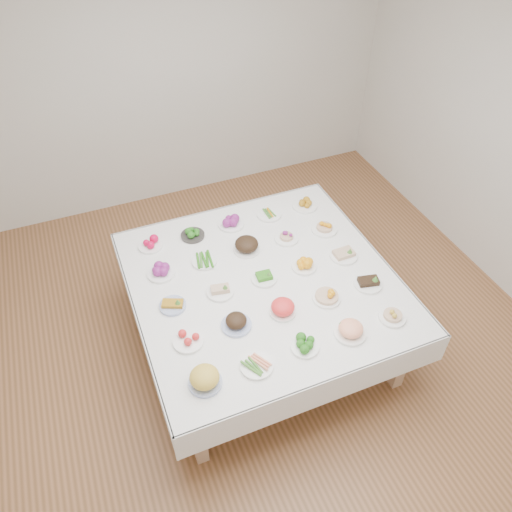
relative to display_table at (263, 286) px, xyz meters
name	(u,v)px	position (x,y,z in m)	size (l,w,h in m)	color
room_envelope	(255,168)	(-0.08, -0.04, 1.15)	(5.02, 5.02, 2.81)	#925F3C
display_table	(263,286)	(0.00, 0.00, 0.00)	(2.04, 2.04, 0.75)	white
dish_0	(205,378)	(-0.72, -0.73, 0.13)	(0.24, 0.24, 0.13)	#4C66B2
dish_1	(257,365)	(-0.36, -0.73, 0.09)	(0.22, 0.22, 0.05)	white
dish_2	(305,344)	(0.01, -0.72, 0.11)	(0.20, 0.20, 0.09)	white
dish_3	(351,328)	(0.36, -0.73, 0.14)	(0.26, 0.26, 0.14)	white
dish_4	(393,314)	(0.72, -0.72, 0.12)	(0.20, 0.20, 0.11)	white
dish_5	(188,338)	(-0.72, -0.36, 0.12)	(0.21, 0.21, 0.10)	white
dish_6	(236,322)	(-0.36, -0.36, 0.12)	(0.22, 0.22, 0.11)	#4C66B2
dish_7	(283,308)	(0.00, -0.37, 0.12)	(0.19, 0.19, 0.11)	white
dish_8	(327,294)	(0.37, -0.37, 0.13)	(0.21, 0.21, 0.12)	white
dish_9	(368,281)	(0.74, -0.36, 0.12)	(0.22, 0.22, 0.11)	white
dish_10	(172,304)	(-0.74, 0.00, 0.11)	(0.20, 0.20, 0.09)	#4C66B2
dish_11	(220,290)	(-0.36, 0.00, 0.11)	(0.21, 0.21, 0.09)	white
dish_12	(264,277)	(0.01, 0.00, 0.10)	(0.20, 0.20, 0.08)	white
dish_13	(304,264)	(0.36, 0.00, 0.12)	(0.20, 0.20, 0.10)	white
dish_14	(344,253)	(0.72, 0.00, 0.11)	(0.23, 0.23, 0.10)	white
dish_15	(161,270)	(-0.73, 0.37, 0.12)	(0.22, 0.22, 0.11)	white
dish_16	(204,260)	(-0.37, 0.37, 0.09)	(0.21, 0.20, 0.05)	white
dish_17	(247,245)	(0.01, 0.37, 0.13)	(0.23, 0.23, 0.13)	white
dish_18	(287,236)	(0.37, 0.37, 0.11)	(0.20, 0.20, 0.10)	white
dish_19	(325,226)	(0.73, 0.36, 0.12)	(0.22, 0.22, 0.11)	white
dish_20	(150,243)	(-0.73, 0.72, 0.11)	(0.20, 0.20, 0.10)	white
dish_21	(193,233)	(-0.36, 0.72, 0.10)	(0.20, 0.20, 0.08)	#2F2C2A
dish_22	(231,221)	(0.00, 0.74, 0.12)	(0.23, 0.23, 0.11)	white
dish_23	(269,214)	(0.37, 0.73, 0.09)	(0.22, 0.22, 0.05)	white
dish_24	(305,204)	(0.72, 0.73, 0.11)	(0.23, 0.23, 0.09)	white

